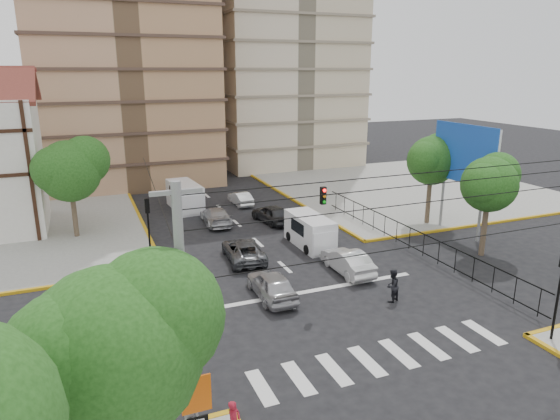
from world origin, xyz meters
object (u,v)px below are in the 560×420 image
van_left_lane (186,197)px  car_silver_front_left (272,285)px  pedestrian_crosswalk (392,286)px  traffic_light_nw (148,221)px  district_sign (197,403)px  van_right_lane (311,232)px  car_white_front_right (347,261)px

van_left_lane → car_silver_front_left: van_left_lane is taller
van_left_lane → pedestrian_crosswalk: (6.39, -22.08, -0.24)m
traffic_light_nw → district_sign: traffic_light_nw is taller
van_right_lane → car_white_front_right: size_ratio=1.09×
car_white_front_right → pedestrian_crosswalk: size_ratio=2.45×
district_sign → pedestrian_crosswalk: (12.23, 7.66, -1.55)m
pedestrian_crosswalk → car_silver_front_left: bearing=-49.1°
district_sign → traffic_light_nw: bearing=86.6°
car_silver_front_left → traffic_light_nw: bearing=-49.0°
pedestrian_crosswalk → car_white_front_right: bearing=-109.6°
district_sign → car_silver_front_left: 12.49m
traffic_light_nw → van_left_lane: bearing=69.1°
car_white_front_right → van_left_lane: bearing=-71.0°
car_silver_front_left → car_white_front_right: 5.72m
traffic_light_nw → van_right_lane: bearing=-0.2°
van_right_lane → car_white_front_right: van_right_lane is taller
car_white_front_right → pedestrian_crosswalk: pedestrian_crosswalk is taller
van_left_lane → pedestrian_crosswalk: size_ratio=2.97×
van_left_lane → pedestrian_crosswalk: bearing=-78.6°
district_sign → car_white_front_right: bearing=45.1°
car_silver_front_left → pedestrian_crosswalk: 6.43m
van_left_lane → van_right_lane: bearing=-69.1°
pedestrian_crosswalk → van_left_lane: bearing=-96.4°
van_right_lane → pedestrian_crosswalk: (0.28, -9.34, -0.15)m
district_sign → van_right_lane: (11.95, 17.00, -1.40)m
van_right_lane → district_sign: bearing=-125.6°
district_sign → pedestrian_crosswalk: size_ratio=1.77×
van_right_lane → pedestrian_crosswalk: 9.34m
district_sign → van_left_lane: 30.34m
car_white_front_right → pedestrian_crosswalk: 4.38m
traffic_light_nw → district_sign: (-1.00, -17.04, -0.66)m
traffic_light_nw → car_silver_front_left: traffic_light_nw is taller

